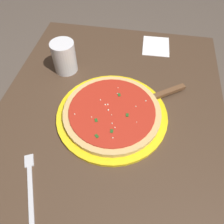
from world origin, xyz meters
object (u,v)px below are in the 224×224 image
object	(u,v)px
pizza_server	(157,96)
napkin_folded_right	(156,46)
pizza	(112,112)
fork	(30,183)
cup_tall_drink	(64,57)
serving_plate	(112,115)

from	to	relation	value
pizza_server	napkin_folded_right	xyz separation A→B (m)	(0.29, 0.02, -0.02)
pizza_server	pizza	bearing A→B (deg)	124.71
napkin_folded_right	fork	size ratio (longest dim) A/B	0.75
cup_tall_drink	fork	size ratio (longest dim) A/B	0.65
pizza_server	cup_tall_drink	size ratio (longest dim) A/B	1.80
pizza_server	cup_tall_drink	distance (m)	0.36
pizza_server	fork	bearing A→B (deg)	138.34
serving_plate	cup_tall_drink	world-z (taller)	cup_tall_drink
pizza	fork	xyz separation A→B (m)	(-0.25, 0.17, -0.02)
serving_plate	fork	bearing A→B (deg)	145.75
serving_plate	pizza_server	bearing A→B (deg)	-55.30
cup_tall_drink	fork	bearing A→B (deg)	-175.23
cup_tall_drink	pizza_server	bearing A→B (deg)	-105.25
serving_plate	pizza	size ratio (longest dim) A/B	1.15
pizza_server	cup_tall_drink	world-z (taller)	cup_tall_drink
napkin_folded_right	serving_plate	bearing A→B (deg)	163.20
cup_tall_drink	fork	distance (m)	0.44
cup_tall_drink	pizza	bearing A→B (deg)	-132.24
serving_plate	napkin_folded_right	bearing A→B (deg)	-16.80
pizza	pizza_server	size ratio (longest dim) A/B	1.47
cup_tall_drink	napkin_folded_right	distance (m)	0.39
serving_plate	cup_tall_drink	distance (m)	0.28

